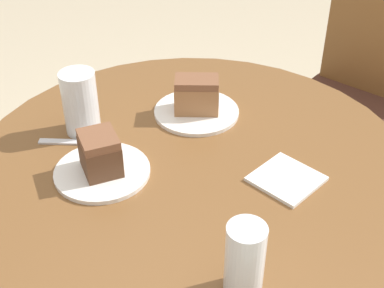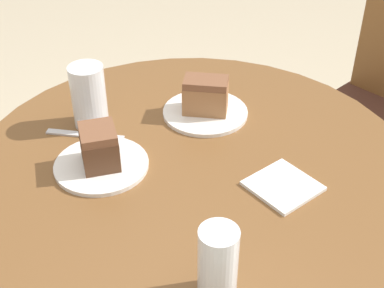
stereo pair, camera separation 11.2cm
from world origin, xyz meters
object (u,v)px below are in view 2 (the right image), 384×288
(cake_slice_near, at_px, (99,147))
(glass_lemonade, at_px, (89,100))
(plate_far, at_px, (205,112))
(chair, at_px, (380,114))
(plate_near, at_px, (101,165))
(cake_slice_far, at_px, (206,95))
(glass_water, at_px, (218,267))

(cake_slice_near, relative_size, glass_lemonade, 0.75)
(plate_far, xyz_separation_m, cake_slice_near, (-0.05, -0.31, 0.05))
(chair, distance_m, glass_lemonade, 1.07)
(plate_near, xyz_separation_m, glass_lemonade, (-0.14, 0.11, 0.06))
(cake_slice_far, bearing_deg, plate_far, 135.00)
(plate_near, bearing_deg, glass_lemonade, 142.67)
(glass_lemonade, bearing_deg, glass_water, -23.44)
(glass_lemonade, height_order, glass_water, glass_lemonade)
(plate_far, bearing_deg, chair, 72.06)
(plate_near, height_order, glass_lemonade, glass_lemonade)
(chair, relative_size, glass_lemonade, 5.89)
(cake_slice_far, relative_size, glass_water, 0.89)
(chair, height_order, glass_lemonade, chair)
(cake_slice_far, distance_m, glass_water, 0.56)
(cake_slice_near, bearing_deg, glass_lemonade, 142.67)
(plate_near, xyz_separation_m, cake_slice_far, (0.05, 0.31, 0.05))
(cake_slice_near, bearing_deg, glass_water, -17.60)
(glass_lemonade, bearing_deg, cake_slice_far, 46.55)
(glass_lemonade, relative_size, glass_water, 1.09)
(glass_water, bearing_deg, glass_lemonade, 156.56)
(chair, bearing_deg, cake_slice_near, -96.31)
(cake_slice_far, height_order, glass_lemonade, glass_lemonade)
(cake_slice_far, relative_size, glass_lemonade, 0.82)
(glass_water, bearing_deg, cake_slice_near, 162.40)
(plate_far, bearing_deg, cake_slice_far, -45.00)
(plate_far, relative_size, glass_lemonade, 1.37)
(cake_slice_near, distance_m, cake_slice_far, 0.32)
(cake_slice_far, xyz_separation_m, glass_water, (0.35, -0.44, 0.01))
(plate_near, relative_size, glass_lemonade, 1.33)
(chair, bearing_deg, plate_near, -96.31)
(glass_lemonade, bearing_deg, plate_far, 46.55)
(plate_far, bearing_deg, glass_lemonade, -133.45)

